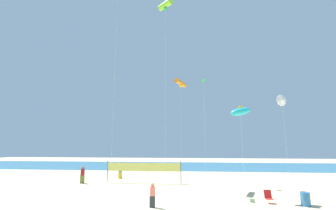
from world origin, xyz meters
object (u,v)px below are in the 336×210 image
(beachgoer_coral_shirt, at_px, (152,194))
(folding_beach_chair, at_px, (268,196))
(kite_orange_tube, at_px, (181,83))
(beach_handbag, at_px, (252,200))
(kite_white_delta, at_px, (282,100))
(kite_cyan_inflatable, at_px, (241,112))
(kite_lime_tube, at_px, (166,5))
(beachgoer_teal_shirt, at_px, (120,170))
(volleyball_net, at_px, (144,168))
(trash_barrel, at_px, (305,199))
(beachgoer_maroon_shirt, at_px, (82,174))
(kite_green_diamond, at_px, (203,84))

(beachgoer_coral_shirt, xyz_separation_m, folding_beach_chair, (8.23, 2.10, -0.41))
(beachgoer_coral_shirt, relative_size, folding_beach_chair, 1.86)
(kite_orange_tube, bearing_deg, folding_beach_chair, -41.29)
(beach_handbag, distance_m, kite_white_delta, 11.62)
(beach_handbag, relative_size, kite_cyan_inflatable, 0.05)
(beachgoer_coral_shirt, distance_m, kite_cyan_inflatable, 9.74)
(beach_handbag, bearing_deg, kite_white_delta, 50.76)
(beach_handbag, xyz_separation_m, kite_orange_tube, (-5.48, 5.73, 10.57))
(beachgoer_coral_shirt, bearing_deg, kite_cyan_inflatable, -135.40)
(beach_handbag, relative_size, kite_lime_tube, 0.02)
(beachgoer_teal_shirt, relative_size, kite_orange_tube, 0.17)
(kite_white_delta, bearing_deg, volleyball_net, 173.13)
(kite_lime_tube, bearing_deg, kite_white_delta, 19.30)
(kite_lime_tube, xyz_separation_m, kite_orange_tube, (1.22, 3.73, -6.84))
(kite_white_delta, relative_size, kite_orange_tube, 0.85)
(trash_barrel, bearing_deg, beach_handbag, 167.17)
(folding_beach_chair, xyz_separation_m, beach_handbag, (-1.15, 0.09, -0.33))
(folding_beach_chair, height_order, kite_cyan_inflatable, kite_cyan_inflatable)
(volleyball_net, bearing_deg, folding_beach_chair, -35.98)
(beach_handbag, bearing_deg, volleyball_net, 141.29)
(beachgoer_maroon_shirt, height_order, kite_orange_tube, kite_orange_tube)
(kite_white_delta, bearing_deg, beach_handbag, -129.24)
(beach_handbag, distance_m, kite_cyan_inflatable, 6.90)
(beach_handbag, relative_size, kite_white_delta, 0.04)
(kite_green_diamond, bearing_deg, beach_handbag, -70.59)
(kite_white_delta, xyz_separation_m, kite_lime_tube, (-11.66, -4.08, 8.83))
(volleyball_net, bearing_deg, beach_handbag, -38.71)
(kite_white_delta, distance_m, kite_orange_tube, 10.64)
(beachgoer_teal_shirt, bearing_deg, beach_handbag, 30.27)
(beachgoer_maroon_shirt, distance_m, kite_orange_tube, 14.72)
(beachgoer_teal_shirt, distance_m, folding_beach_chair, 18.40)
(beachgoer_teal_shirt, bearing_deg, beachgoer_coral_shirt, 5.37)
(volleyball_net, bearing_deg, kite_green_diamond, 3.96)
(volleyball_net, bearing_deg, beachgoer_teal_shirt, 138.35)
(trash_barrel, height_order, kite_green_diamond, kite_green_diamond)
(folding_beach_chair, height_order, kite_lime_tube, kite_lime_tube)
(folding_beach_chair, xyz_separation_m, kite_cyan_inflatable, (-1.40, 1.33, 6.46))
(beachgoer_maroon_shirt, distance_m, beachgoer_teal_shirt, 5.10)
(beachgoer_coral_shirt, bearing_deg, beach_handbag, -144.86)
(kite_white_delta, bearing_deg, folding_beach_chair, -121.75)
(beach_handbag, relative_size, kite_orange_tube, 0.03)
(beach_handbag, xyz_separation_m, kite_white_delta, (4.96, 6.08, 8.58))
(kite_white_delta, xyz_separation_m, kite_cyan_inflatable, (-5.22, -4.84, -1.79))
(volleyball_net, xyz_separation_m, beach_handbag, (9.80, -7.85, -1.50))
(kite_lime_tube, height_order, kite_orange_tube, kite_lime_tube)
(beachgoer_coral_shirt, distance_m, trash_barrel, 10.60)
(beachgoer_maroon_shirt, xyz_separation_m, trash_barrel, (19.88, -7.76, -0.53))
(kite_green_diamond, distance_m, kite_orange_tube, 3.68)
(trash_barrel, relative_size, kite_orange_tube, 0.08)
(folding_beach_chair, height_order, trash_barrel, trash_barrel)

